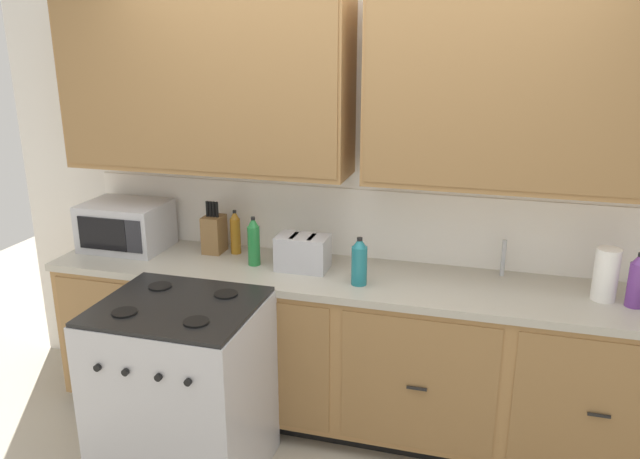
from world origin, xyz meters
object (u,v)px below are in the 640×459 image
bottle_amber (235,232)px  knife_block (214,233)px  bottle_green (254,242)px  stove_range (184,391)px  bottle_violet (637,281)px  paper_towel_roll (606,274)px  toaster (303,253)px  bottle_teal (359,262)px  microwave (126,226)px

bottle_amber → knife_block: bearing=-174.1°
knife_block → bottle_amber: 0.13m
knife_block → bottle_amber: size_ratio=1.18×
knife_block → bottle_green: (0.30, -0.14, 0.02)m
stove_range → bottle_violet: bottle_violet is taller
knife_block → paper_towel_roll: bearing=-3.3°
toaster → bottle_teal: size_ratio=1.11×
bottle_teal → bottle_violet: size_ratio=0.95×
microwave → knife_block: bearing=8.1°
bottle_teal → bottle_violet: bearing=3.8°
stove_range → knife_block: knife_block is taller
stove_range → bottle_violet: size_ratio=3.55×
knife_block → bottle_teal: 0.97m
microwave → bottle_amber: bearing=7.6°
bottle_teal → bottle_green: (-0.63, 0.12, 0.01)m
toaster → bottle_teal: bearing=-20.7°
toaster → paper_towel_roll: bearing=0.2°
knife_block → stove_range: bearing=-78.0°
microwave → toaster: (1.13, -0.05, -0.04)m
paper_towel_roll → bottle_teal: paper_towel_roll is taller
paper_towel_roll → bottle_green: bearing=-179.6°
microwave → toaster: microwave is taller
bottle_teal → bottle_violet: bottle_violet is taller
toaster → bottle_teal: bottle_teal is taller
stove_range → microwave: bearing=135.3°
paper_towel_roll → stove_range: bearing=-161.6°
knife_block → bottle_amber: bearing=5.9°
stove_range → bottle_teal: size_ratio=3.75×
stove_range → bottle_amber: bearing=92.5°
stove_range → microwave: (-0.70, 0.70, 0.59)m
microwave → bottle_amber: (0.67, 0.09, -0.01)m
bottle_green → bottle_violet: size_ratio=1.04×
toaster → bottle_violet: size_ratio=1.05×
paper_towel_roll → bottle_teal: 1.19m
paper_towel_roll → knife_block: bearing=176.7°
bottle_teal → paper_towel_roll: bearing=6.5°
microwave → bottle_green: (0.84, -0.06, -0.00)m
bottle_green → bottle_amber: 0.23m
knife_block → paper_towel_roll: 2.12m
bottle_teal → bottle_amber: 0.85m
toaster → bottle_violet: (1.66, -0.04, 0.03)m
toaster → bottle_violet: bottle_violet is taller
bottle_teal → bottle_violet: (1.31, 0.09, 0.01)m
bottle_amber → bottle_green: bearing=-40.7°
paper_towel_roll → bottle_violet: bearing=-20.1°
bottle_teal → bottle_green: size_ratio=0.91×
toaster → microwave: bearing=177.4°
bottle_teal → microwave: bearing=172.9°
bottle_amber → microwave: bearing=-172.4°
toaster → paper_towel_roll: paper_towel_roll is taller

